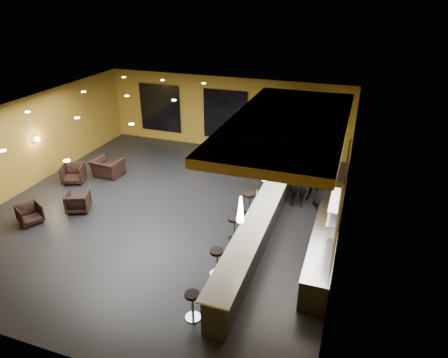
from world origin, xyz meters
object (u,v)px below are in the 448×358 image
(armchair_a, at_px, (30,214))
(armchair_b, at_px, (78,202))
(bar_counter, at_px, (258,230))
(bar_stool_3, at_px, (249,201))
(pendant_0, at_px, (241,209))
(staff_b, at_px, (317,182))
(staff_c, at_px, (323,186))
(armchair_d, at_px, (108,168))
(bar_stool_4, at_px, (258,182))
(armchair_c, at_px, (73,174))
(staff_a, at_px, (299,184))
(bar_stool_1, at_px, (217,259))
(pendant_2, at_px, (282,141))
(pendant_1, at_px, (265,169))
(bar_stool_2, at_px, (234,226))
(bar_stool_0, at_px, (192,302))
(column, at_px, (289,142))
(prep_counter, at_px, (326,235))

(armchair_a, xyz_separation_m, armchair_b, (1.03, 1.23, 0.03))
(bar_counter, bearing_deg, bar_stool_3, 115.81)
(pendant_0, height_order, staff_b, pendant_0)
(staff_c, xyz_separation_m, bar_stool_3, (-2.36, -1.43, -0.31))
(armchair_d, bearing_deg, bar_stool_4, -171.17)
(pendant_0, distance_m, armchair_c, 9.26)
(staff_a, relative_size, bar_stool_1, 2.23)
(bar_stool_1, bearing_deg, pendant_2, 81.69)
(armchair_b, xyz_separation_m, bar_stool_3, (5.86, 1.69, 0.20))
(pendant_1, distance_m, pendant_2, 2.50)
(pendant_0, relative_size, bar_stool_3, 0.81)
(staff_b, xyz_separation_m, bar_stool_3, (-2.09, -1.88, -0.21))
(staff_a, bearing_deg, armchair_d, 171.61)
(pendant_1, relative_size, pendant_2, 1.00)
(pendant_1, xyz_separation_m, armchair_b, (-6.61, -0.63, -1.99))
(armchair_b, distance_m, bar_stool_2, 5.84)
(staff_b, bearing_deg, armchair_a, -165.11)
(armchair_b, relative_size, bar_stool_1, 0.97)
(bar_stool_0, bearing_deg, pendant_2, 83.94)
(column, height_order, pendant_0, column)
(bar_stool_4, bearing_deg, armchair_a, -145.31)
(staff_c, relative_size, bar_stool_3, 1.99)
(pendant_2, xyz_separation_m, armchair_c, (-8.26, -1.28, -1.96))
(pendant_0, bearing_deg, bar_counter, 90.00)
(bar_stool_2, bearing_deg, armchair_d, 156.94)
(armchair_b, bearing_deg, column, -168.44)
(pendant_0, distance_m, armchair_a, 7.93)
(pendant_0, bearing_deg, staff_b, 76.24)
(bar_stool_2, bearing_deg, pendant_0, -68.20)
(staff_c, height_order, bar_stool_3, staff_c)
(prep_counter, distance_m, armchair_b, 8.64)
(bar_counter, relative_size, armchair_d, 6.90)
(staff_a, height_order, bar_stool_4, staff_a)
(staff_a, distance_m, staff_c, 0.87)
(pendant_2, bearing_deg, column, 90.00)
(bar_counter, bearing_deg, staff_b, 68.84)
(pendant_1, xyz_separation_m, staff_c, (1.60, 2.49, -1.49))
(armchair_d, xyz_separation_m, bar_stool_0, (6.59, -6.26, 0.11))
(bar_stool_2, relative_size, bar_stool_3, 0.95)
(bar_stool_0, bearing_deg, bar_stool_4, 91.67)
(pendant_2, relative_size, bar_stool_0, 0.92)
(armchair_c, bearing_deg, bar_counter, -34.95)
(bar_stool_2, bearing_deg, staff_c, 52.14)
(prep_counter, xyz_separation_m, pendant_0, (-2.00, -2.50, 1.92))
(bar_stool_3, bearing_deg, bar_stool_4, 94.54)
(armchair_b, xyz_separation_m, bar_stool_2, (5.84, 0.06, 0.17))
(staff_a, xyz_separation_m, bar_stool_4, (-1.65, 0.53, -0.44))
(pendant_0, relative_size, armchair_b, 0.89)
(bar_stool_4, bearing_deg, bar_stool_2, -87.95)
(pendant_2, height_order, armchair_b, pendant_2)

